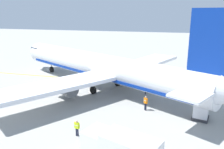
% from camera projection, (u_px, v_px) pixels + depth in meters
% --- Properties ---
extents(airliner_foreground, '(32.21, 38.03, 11.90)m').
position_uv_depth(airliner_foreground, '(102.00, 67.00, 35.41)').
color(airliner_foreground, silver).
rests_on(airliner_foreground, ground).
extents(service_truck_fuel, '(4.18, 6.54, 2.74)m').
position_uv_depth(service_truck_fuel, '(121.00, 149.00, 17.66)').
color(service_truck_fuel, white).
rests_on(service_truck_fuel, ground).
extents(cargo_container_near, '(2.17, 2.17, 2.10)m').
position_uv_depth(cargo_container_near, '(188.00, 76.00, 39.72)').
color(cargo_container_near, '#333338').
rests_on(cargo_container_near, ground).
extents(cargo_container_mid, '(2.15, 2.15, 1.86)m').
position_uv_depth(cargo_container_mid, '(201.00, 71.00, 43.44)').
color(cargo_container_mid, '#333338').
rests_on(cargo_container_mid, ground).
extents(cargo_container_far, '(2.03, 2.03, 1.90)m').
position_uv_depth(cargo_container_far, '(201.00, 112.00, 25.72)').
color(cargo_container_far, '#333338').
rests_on(cargo_container_far, ground).
extents(crew_marshaller, '(0.61, 0.34, 1.69)m').
position_uv_depth(crew_marshaller, '(146.00, 88.00, 33.50)').
color(crew_marshaller, '#191E33').
rests_on(crew_marshaller, ground).
extents(crew_loader_left, '(0.32, 0.62, 1.63)m').
position_uv_depth(crew_loader_left, '(77.00, 127.00, 22.19)').
color(crew_loader_left, '#191E33').
rests_on(crew_loader_left, ground).
extents(crew_loader_right, '(0.46, 0.52, 1.79)m').
position_uv_depth(crew_loader_right, '(146.00, 102.00, 28.01)').
color(crew_loader_right, '#191E33').
rests_on(crew_loader_right, ground).
extents(apron_guide_line, '(0.30, 60.00, 0.01)m').
position_uv_depth(apron_guide_line, '(135.00, 83.00, 38.82)').
color(apron_guide_line, yellow).
rests_on(apron_guide_line, ground).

